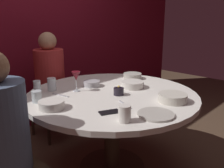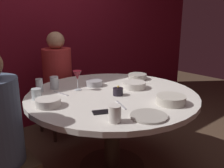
{
  "view_description": "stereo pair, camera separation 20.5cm",
  "coord_description": "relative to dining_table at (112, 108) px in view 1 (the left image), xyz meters",
  "views": [
    {
      "loc": [
        -1.44,
        -1.36,
        1.37
      ],
      "look_at": [
        0.0,
        0.0,
        0.81
      ],
      "focal_mm": 38.96,
      "sensor_mm": 36.0,
      "label": 1
    },
    {
      "loc": [
        -1.29,
        -1.5,
        1.37
      ],
      "look_at": [
        0.0,
        0.0,
        0.81
      ],
      "focal_mm": 38.96,
      "sensor_mm": 36.0,
      "label": 2
    }
  ],
  "objects": [
    {
      "name": "cup_by_right_diner",
      "position": [
        -0.37,
        -0.46,
        0.19
      ],
      "size": [
        0.08,
        0.08,
        0.11
      ],
      "primitive_type": "cylinder",
      "color": "silver",
      "rests_on": "dining_table"
    },
    {
      "name": "ground_plane",
      "position": [
        0.0,
        0.0,
        -0.6
      ],
      "size": [
        8.0,
        8.0,
        0.0
      ],
      "primitive_type": "plane",
      "color": "#4C3828"
    },
    {
      "name": "bowl_salad_center",
      "position": [
        0.25,
        -0.02,
        0.16
      ],
      "size": [
        0.21,
        0.21,
        0.06
      ],
      "primitive_type": "cylinder",
      "color": "silver",
      "rests_on": "dining_table"
    },
    {
      "name": "fork_near_plate",
      "position": [
        -0.14,
        -0.27,
        0.14
      ],
      "size": [
        0.08,
        0.17,
        0.01
      ],
      "primitive_type": "cube",
      "rotation": [
        0.0,
        0.0,
        -0.38
      ],
      "color": "#B7B7BC",
      "rests_on": "dining_table"
    },
    {
      "name": "candle_holder",
      "position": [
        -0.0,
        -0.08,
        0.17
      ],
      "size": [
        0.09,
        0.09,
        0.08
      ],
      "color": "black",
      "rests_on": "dining_table"
    },
    {
      "name": "cup_by_left_diner",
      "position": [
        -0.31,
        0.43,
        0.19
      ],
      "size": [
        0.08,
        0.08,
        0.11
      ],
      "primitive_type": "cylinder",
      "color": "silver",
      "rests_on": "dining_table"
    },
    {
      "name": "bowl_small_white",
      "position": [
        0.51,
        0.18,
        0.16
      ],
      "size": [
        0.19,
        0.19,
        0.06
      ],
      "primitive_type": "cylinder",
      "color": "#B2ADA3",
      "rests_on": "dining_table"
    },
    {
      "name": "knife_near_plate",
      "position": [
        -0.34,
        0.27,
        0.14
      ],
      "size": [
        0.04,
        0.18,
        0.01
      ],
      "primitive_type": "cube",
      "rotation": [
        0.0,
        0.0,
        0.16
      ],
      "color": "#B7B7BC",
      "rests_on": "dining_table"
    },
    {
      "name": "cell_phone",
      "position": [
        -0.33,
        -0.29,
        0.14
      ],
      "size": [
        0.16,
        0.12,
        0.01
      ],
      "primitive_type": "cube",
      "rotation": [
        0.0,
        0.0,
        4.27
      ],
      "color": "black",
      "rests_on": "dining_table"
    },
    {
      "name": "bowl_serving_large",
      "position": [
        0.02,
        0.28,
        0.16
      ],
      "size": [
        0.15,
        0.15,
        0.05
      ],
      "primitive_type": "cylinder",
      "color": "#B7B7BC",
      "rests_on": "dining_table"
    },
    {
      "name": "back_wall",
      "position": [
        0.0,
        1.42,
        0.7
      ],
      "size": [
        6.0,
        0.1,
        2.6
      ],
      "primitive_type": "cube",
      "color": "maroon",
      "rests_on": "ground"
    },
    {
      "name": "dining_table",
      "position": [
        0.0,
        0.0,
        0.0
      ],
      "size": [
        1.45,
        1.45,
        0.73
      ],
      "color": "silver",
      "rests_on": "ground"
    },
    {
      "name": "bowl_sauce_side",
      "position": [
        -0.56,
        0.07,
        0.16
      ],
      "size": [
        0.18,
        0.18,
        0.06
      ],
      "primitive_type": "cylinder",
      "color": "silver",
      "rests_on": "dining_table"
    },
    {
      "name": "cup_near_candle",
      "position": [
        -0.56,
        0.26,
        0.18
      ],
      "size": [
        0.08,
        0.08,
        0.09
      ],
      "primitive_type": "cylinder",
      "color": "silver",
      "rests_on": "dining_table"
    },
    {
      "name": "seated_diner_back",
      "position": [
        0.0,
        0.96,
        0.14
      ],
      "size": [
        0.4,
        0.4,
        1.2
      ],
      "rotation": [
        0.0,
        0.0,
        4.71
      ],
      "color": "#3F2D1E",
      "rests_on": "ground"
    },
    {
      "name": "bowl_rice_portion",
      "position": [
        0.16,
        -0.49,
        0.17
      ],
      "size": [
        0.22,
        0.22,
        0.06
      ],
      "primitive_type": "cylinder",
      "color": "beige",
      "rests_on": "dining_table"
    },
    {
      "name": "wine_glass",
      "position": [
        -0.17,
        0.26,
        0.26
      ],
      "size": [
        0.08,
        0.08,
        0.18
      ],
      "color": "silver",
      "rests_on": "dining_table"
    },
    {
      "name": "cup_center_front",
      "position": [
        -0.45,
        0.43,
        0.19
      ],
      "size": [
        0.06,
        0.06,
        0.12
      ],
      "primitive_type": "cylinder",
      "color": "silver",
      "rests_on": "dining_table"
    },
    {
      "name": "seated_diner_left",
      "position": [
        -0.95,
        0.0,
        0.14
      ],
      "size": [
        0.4,
        0.4,
        1.2
      ],
      "rotation": [
        0.0,
        0.0,
        6.28
      ],
      "color": "#3F2D1E",
      "rests_on": "ground"
    },
    {
      "name": "dinner_plate",
      "position": [
        -0.15,
        -0.54,
        0.14
      ],
      "size": [
        0.25,
        0.25,
        0.01
      ],
      "primitive_type": "cylinder",
      "color": "#B2ADA3",
      "rests_on": "dining_table"
    }
  ]
}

